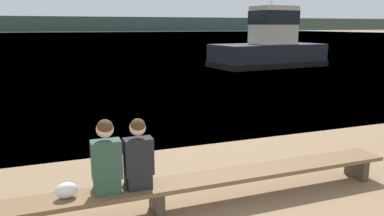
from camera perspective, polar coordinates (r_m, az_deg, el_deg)
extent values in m
plane|color=#386084|center=(127.38, -20.15, 10.52)|extent=(240.00, 240.00, 0.00)
cube|color=#384233|center=(195.89, -20.55, 11.92)|extent=(600.00, 12.00, 6.92)
cube|color=brown|center=(5.35, -5.43, -11.88)|extent=(7.77, 0.52, 0.06)
cube|color=#42382D|center=(7.17, 23.78, -8.31)|extent=(0.12, 0.44, 0.36)
cube|color=#42382D|center=(5.44, -5.39, -13.91)|extent=(0.12, 0.44, 0.36)
cube|color=#2D4C3D|center=(5.23, -12.83, -11.13)|extent=(0.33, 0.35, 0.21)
cube|color=#2D4C3D|center=(5.03, -12.91, -7.67)|extent=(0.38, 0.22, 0.52)
sphere|color=beige|center=(4.91, -13.14, -3.15)|extent=(0.23, 0.23, 0.23)
sphere|color=#472D19|center=(4.88, -13.13, -2.89)|extent=(0.21, 0.21, 0.21)
cube|color=black|center=(5.30, -8.22, -10.64)|extent=(0.33, 0.35, 0.21)
cube|color=black|center=(5.10, -8.15, -7.30)|extent=(0.38, 0.22, 0.50)
sphere|color=beige|center=(4.98, -8.29, -2.97)|extent=(0.22, 0.22, 0.22)
sphere|color=#472D19|center=(4.96, -8.26, -2.72)|extent=(0.20, 0.20, 0.20)
ellipsoid|color=white|center=(5.16, -18.59, -11.81)|extent=(0.28, 0.17, 0.21)
cube|color=black|center=(24.99, 11.42, 7.89)|extent=(7.48, 3.99, 1.43)
cube|color=black|center=(25.04, 11.37, 6.65)|extent=(7.63, 4.13, 0.34)
cube|color=beige|center=(25.14, 12.27, 12.23)|extent=(2.70, 2.22, 2.38)
cube|color=black|center=(25.15, 12.32, 13.31)|extent=(2.76, 2.29, 0.86)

